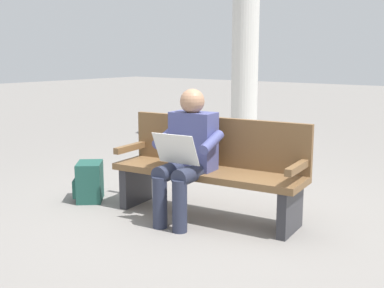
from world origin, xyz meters
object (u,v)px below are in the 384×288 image
at_px(bench_near, 210,167).
at_px(person_seated, 187,152).
at_px(support_pillar, 246,22).
at_px(backpack, 89,182).

distance_m(bench_near, person_seated, 0.31).
relative_size(bench_near, person_seated, 1.56).
bearing_deg(bench_near, support_pillar, -69.97).
distance_m(backpack, support_pillar, 4.27).
relative_size(person_seated, backpack, 2.89).
height_order(bench_near, backpack, bench_near).
relative_size(person_seated, support_pillar, 0.30).
bearing_deg(bench_near, person_seated, 65.03).
xyz_separation_m(person_seated, backpack, (1.16, 0.13, -0.43)).
height_order(bench_near, person_seated, person_seated).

